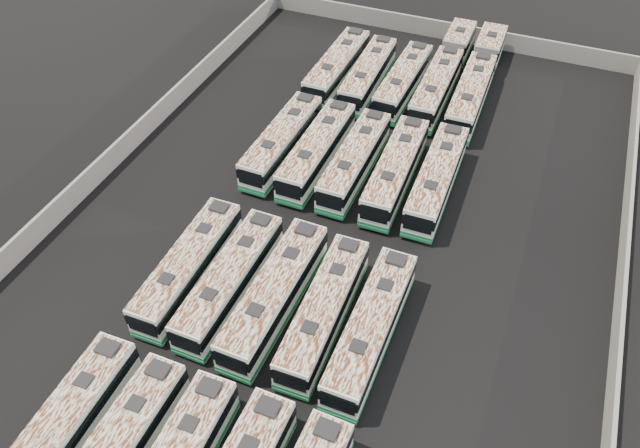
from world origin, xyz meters
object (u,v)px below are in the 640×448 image
Objects in this scene: bus_midfront_far_left at (189,266)px; bus_back_left at (368,75)px; bus_midfront_center at (275,295)px; bus_midback_far_left at (282,141)px; bus_midback_far_right at (437,179)px; bus_midback_center at (355,161)px; bus_front_far_left at (62,431)px; bus_midfront_far_right at (371,328)px; bus_midfront_left at (230,281)px; bus_back_far_right at (477,79)px; bus_midfront_right at (324,311)px; bus_midback_right at (395,170)px; bus_back_far_left at (337,67)px; bus_back_center at (403,82)px; bus_midback_left at (317,151)px; bus_back_right at (444,72)px.

bus_midfront_far_left is 1.00× the size of bus_back_left.
bus_midback_far_left is (-7.27, 17.01, -0.06)m from bus_midfront_center.
bus_midback_center is at bearing -179.18° from bus_midback_far_right.
bus_midfront_far_right is (14.77, 14.24, 0.03)m from bus_front_far_left.
bus_front_far_left is 0.99× the size of bus_midfront_far_right.
bus_back_far_right reaches higher than bus_midfront_left.
bus_midfront_far_right reaches higher than bus_midfront_right.
bus_midback_right reaches higher than bus_midfront_left.
bus_midback_center is 0.97× the size of bus_back_far_left.
bus_front_far_left reaches higher than bus_back_center.
bus_midfront_right is 0.98× the size of bus_midback_left.
bus_midback_far_left is at bearing 89.32° from bus_midfront_far_left.
bus_midfront_far_left is 0.98× the size of bus_midback_left.
bus_back_far_right is at bearing 79.07° from bus_midfront_center.
bus_front_far_left is 0.64× the size of bus_back_right.
bus_front_far_left reaches higher than bus_back_left.
bus_midfront_left is at bearing -179.13° from bus_midfront_center.
bus_midfront_far_right is 33.31m from bus_back_left.
bus_back_left is 0.62× the size of bus_back_far_right.
bus_midfront_left is 35.63m from bus_back_right.
bus_midback_far_left reaches higher than bus_back_left.
bus_back_far_right is at bearing 51.72° from bus_midback_far_left.
bus_midback_left is at bearing -103.42° from bus_back_center.
bus_midfront_center reaches higher than bus_midback_far_left.
bus_midback_right is (11.21, 31.26, 0.04)m from bus_front_far_left.
bus_midfront_center is 31.47m from bus_back_left.
bus_midback_far_left is 11.11m from bus_midback_right.
bus_midback_right reaches higher than bus_front_far_left.
bus_back_left is at bearing 102.08° from bus_midfront_right.
bus_midback_right is 18.23m from bus_back_far_right.
bus_midback_right is 3.69m from bus_midback_far_right.
bus_back_left is at bearing 90.64° from bus_midfront_left.
bus_midfront_far_left is 11.06m from bus_midfront_right.
bus_midback_far_right is at bearing 1.34° from bus_midback_left.
bus_midback_far_left is at bearing 178.97° from bus_midback_center.
bus_midback_left is at bearing 82.25° from bus_front_far_left.
bus_midback_right is (7.51, 16.86, 0.04)m from bus_midfront_left.
bus_midfront_right is 17.24m from bus_midback_center.
bus_back_right is at bearing 59.59° from bus_midback_far_left.
bus_midback_center is 0.97× the size of bus_midback_far_right.
bus_back_right is (11.06, 49.26, 0.02)m from bus_front_far_left.
bus_midfront_left is at bearing 74.52° from bus_front_far_left.
bus_midfront_center reaches higher than bus_back_right.
bus_midback_far_left is at bearing -105.35° from bus_back_left.
bus_back_left is (-0.04, 31.24, -0.01)m from bus_midfront_left.
bus_midback_center is at bearing -0.28° from bus_midback_left.
bus_midback_left is (3.56, 16.82, 0.05)m from bus_midfront_far_left.
bus_midback_far_left is (-11.08, 16.97, 0.02)m from bus_midfront_right.
bus_midback_right is at bearing 78.13° from bus_midfront_center.
bus_back_left is (3.66, 45.64, -0.01)m from bus_front_far_left.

